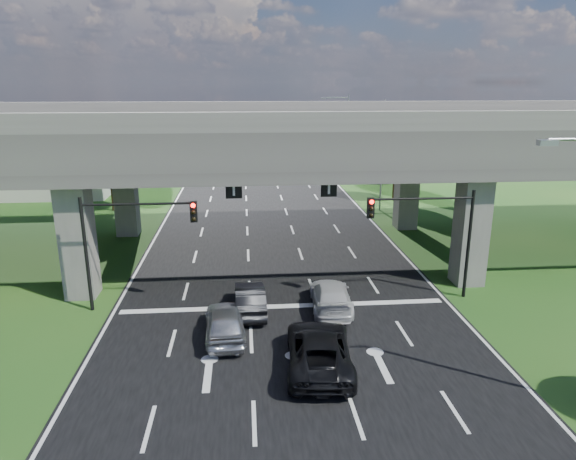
{
  "coord_description": "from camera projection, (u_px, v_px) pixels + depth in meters",
  "views": [
    {
      "loc": [
        -1.94,
        -21.33,
        11.41
      ],
      "look_at": [
        0.58,
        7.86,
        2.96
      ],
      "focal_mm": 32.0,
      "sensor_mm": 36.0,
      "label": 1
    }
  ],
  "objects": [
    {
      "name": "car_dark",
      "position": [
        250.0,
        299.0,
        26.26
      ],
      "size": [
        1.63,
        4.37,
        1.43
      ],
      "primitive_type": "imported",
      "rotation": [
        0.0,
        0.0,
        3.17
      ],
      "color": "black",
      "rests_on": "road"
    },
    {
      "name": "car_trailing",
      "position": [
        319.0,
        350.0,
        21.13
      ],
      "size": [
        3.07,
        5.83,
        1.56
      ],
      "primitive_type": "imported",
      "rotation": [
        0.0,
        0.0,
        3.05
      ],
      "color": "black",
      "rests_on": "road"
    },
    {
      "name": "car_white",
      "position": [
        331.0,
        296.0,
        26.61
      ],
      "size": [
        2.32,
        5.03,
        1.42
      ],
      "primitive_type": "imported",
      "rotation": [
        0.0,
        0.0,
        3.07
      ],
      "color": "#B4B4B4",
      "rests_on": "road"
    },
    {
      "name": "tree_right_mid",
      "position": [
        402.0,
        148.0,
        58.37
      ],
      "size": [
        3.91,
        3.9,
        6.76
      ],
      "color": "black",
      "rests_on": "ground"
    },
    {
      "name": "road",
      "position": [
        276.0,
        265.0,
        33.31
      ],
      "size": [
        18.0,
        120.0,
        0.03
      ],
      "primitive_type": "cube",
      "color": "black",
      "rests_on": "ground"
    },
    {
      "name": "streetlight_beyond",
      "position": [
        344.0,
        131.0,
        61.25
      ],
      "size": [
        3.38,
        0.25,
        10.0
      ],
      "color": "gray",
      "rests_on": "ground"
    },
    {
      "name": "warehouse",
      "position": [
        18.0,
        174.0,
        54.54
      ],
      "size": [
        20.0,
        10.0,
        4.0
      ],
      "primitive_type": "cube",
      "color": "#9E9E99",
      "rests_on": "ground"
    },
    {
      "name": "ground",
      "position": [
        290.0,
        338.0,
        23.74
      ],
      "size": [
        160.0,
        160.0,
        0.0
      ],
      "primitive_type": "plane",
      "color": "#1C4A17",
      "rests_on": "ground"
    },
    {
      "name": "tree_left_far",
      "position": [
        151.0,
        137.0,
        61.45
      ],
      "size": [
        4.8,
        4.8,
        8.32
      ],
      "color": "black",
      "rests_on": "ground"
    },
    {
      "name": "overpass",
      "position": [
        274.0,
        139.0,
        33.03
      ],
      "size": [
        80.0,
        15.0,
        10.0
      ],
      "color": "#353230",
      "rests_on": "ground"
    },
    {
      "name": "streetlight_far",
      "position": [
        378.0,
        147.0,
        45.93
      ],
      "size": [
        3.38,
        0.25,
        10.0
      ],
      "color": "gray",
      "rests_on": "ground"
    },
    {
      "name": "tree_right_near",
      "position": [
        397.0,
        155.0,
        50.38
      ],
      "size": [
        4.2,
        4.2,
        7.28
      ],
      "color": "black",
      "rests_on": "ground"
    },
    {
      "name": "tree_right_far",
      "position": [
        353.0,
        136.0,
        65.52
      ],
      "size": [
        4.5,
        4.5,
        7.8
      ],
      "color": "black",
      "rests_on": "ground"
    },
    {
      "name": "signal_right",
      "position": [
        431.0,
        225.0,
        27.0
      ],
      "size": [
        5.76,
        0.54,
        6.0
      ],
      "color": "black",
      "rests_on": "ground"
    },
    {
      "name": "signal_left",
      "position": [
        128.0,
        232.0,
        25.71
      ],
      "size": [
        5.76,
        0.54,
        6.0
      ],
      "color": "black",
      "rests_on": "ground"
    },
    {
      "name": "tree_left_near",
      "position": [
        110.0,
        158.0,
        46.14
      ],
      "size": [
        4.5,
        4.5,
        7.8
      ],
      "color": "black",
      "rests_on": "ground"
    },
    {
      "name": "car_silver",
      "position": [
        225.0,
        322.0,
        23.62
      ],
      "size": [
        2.04,
        4.59,
        1.53
      ],
      "primitive_type": "imported",
      "rotation": [
        0.0,
        0.0,
        3.19
      ],
      "color": "#ACAEB4",
      "rests_on": "road"
    },
    {
      "name": "tree_left_mid",
      "position": [
        100.0,
        154.0,
        53.73
      ],
      "size": [
        3.91,
        3.9,
        6.76
      ],
      "color": "black",
      "rests_on": "ground"
    }
  ]
}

